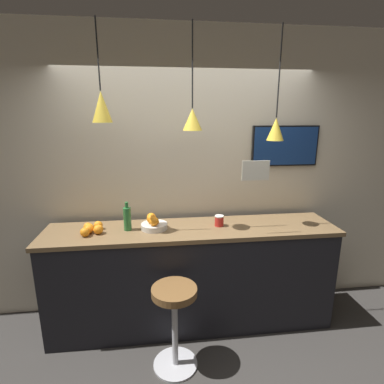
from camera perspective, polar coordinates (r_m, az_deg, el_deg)
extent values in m
plane|color=#33302D|center=(2.90, 1.76, -30.93)|extent=(14.00, 14.00, 0.00)
cube|color=beige|center=(3.12, -0.91, 3.08)|extent=(8.00, 0.06, 2.90)
cube|color=black|center=(3.09, 0.00, -16.12)|extent=(2.72, 0.54, 0.99)
cube|color=brown|center=(2.86, 0.00, -7.20)|extent=(2.76, 0.58, 0.04)
cylinder|color=#B7B7BC|center=(2.95, -3.17, -29.87)|extent=(0.37, 0.37, 0.02)
cylinder|color=#B7B7BC|center=(2.72, -3.28, -24.77)|extent=(0.05, 0.05, 0.66)
cylinder|color=brown|center=(2.51, -3.40, -18.40)|extent=(0.37, 0.37, 0.06)
cylinder|color=beige|center=(2.84, -7.20, -6.47)|extent=(0.25, 0.25, 0.05)
sphere|color=orange|center=(2.82, -7.75, -5.13)|extent=(0.09, 0.09, 0.09)
sphere|color=orange|center=(2.77, -7.32, -5.59)|extent=(0.08, 0.08, 0.08)
sphere|color=orange|center=(2.77, -7.11, -5.60)|extent=(0.08, 0.08, 0.08)
sphere|color=orange|center=(2.87, -7.76, -4.82)|extent=(0.09, 0.09, 0.09)
sphere|color=orange|center=(2.83, -7.39, -5.17)|extent=(0.07, 0.07, 0.07)
sphere|color=orange|center=(2.91, -18.91, -6.44)|extent=(0.07, 0.07, 0.07)
sphere|color=orange|center=(2.93, -17.42, -6.06)|extent=(0.08, 0.08, 0.08)
sphere|color=orange|center=(2.82, -17.46, -6.85)|extent=(0.08, 0.08, 0.08)
sphere|color=orange|center=(2.80, -19.72, -7.21)|extent=(0.08, 0.08, 0.08)
sphere|color=orange|center=(2.93, -19.23, -6.28)|extent=(0.08, 0.08, 0.08)
sphere|color=orange|center=(2.83, -17.37, -6.80)|extent=(0.08, 0.08, 0.08)
sphere|color=orange|center=(2.86, -19.10, -6.75)|extent=(0.08, 0.08, 0.08)
cylinder|color=#286B33|center=(2.83, -12.21, -5.04)|extent=(0.07, 0.07, 0.22)
cylinder|color=#286B33|center=(2.78, -12.36, -2.44)|extent=(0.03, 0.03, 0.05)
cylinder|color=red|center=(2.89, 5.20, -5.57)|extent=(0.08, 0.08, 0.09)
cylinder|color=white|center=(2.88, 5.23, -4.60)|extent=(0.09, 0.09, 0.01)
cylinder|color=black|center=(2.68, -17.52, 23.78)|extent=(0.01, 0.01, 0.54)
cone|color=gold|center=(2.64, -16.84, 15.27)|extent=(0.16, 0.16, 0.25)
sphere|color=#F9EFCC|center=(2.64, -16.67, 12.99)|extent=(0.04, 0.04, 0.04)
cylinder|color=black|center=(2.65, 0.08, 23.02)|extent=(0.01, 0.01, 0.68)
cone|color=gold|center=(2.63, 0.08, 13.66)|extent=(0.17, 0.17, 0.18)
sphere|color=#F9EFCC|center=(2.63, 0.08, 12.08)|extent=(0.04, 0.04, 0.04)
cylinder|color=black|center=(2.84, 16.34, 21.13)|extent=(0.01, 0.01, 0.76)
cone|color=gold|center=(2.82, 15.64, 11.46)|extent=(0.15, 0.15, 0.20)
sphere|color=#F9EFCC|center=(2.82, 15.53, 9.84)|extent=(0.04, 0.04, 0.04)
cube|color=black|center=(3.29, 17.29, 8.38)|extent=(0.70, 0.04, 0.42)
cube|color=navy|center=(3.27, 17.43, 8.34)|extent=(0.67, 0.01, 0.39)
cube|color=white|center=(2.61, 12.04, 4.01)|extent=(0.24, 0.01, 0.17)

